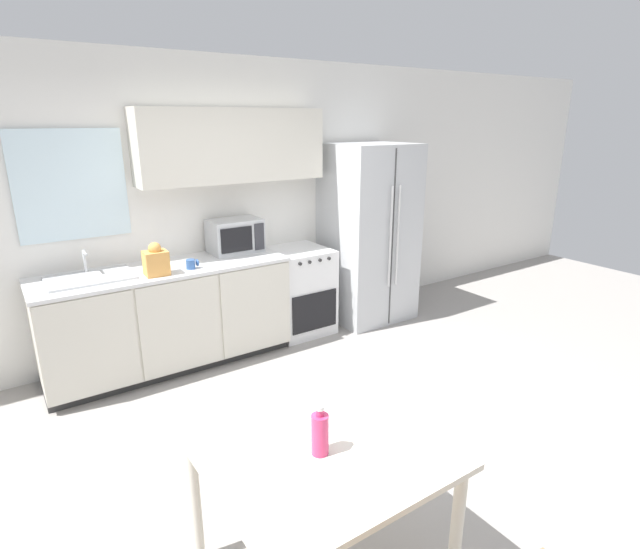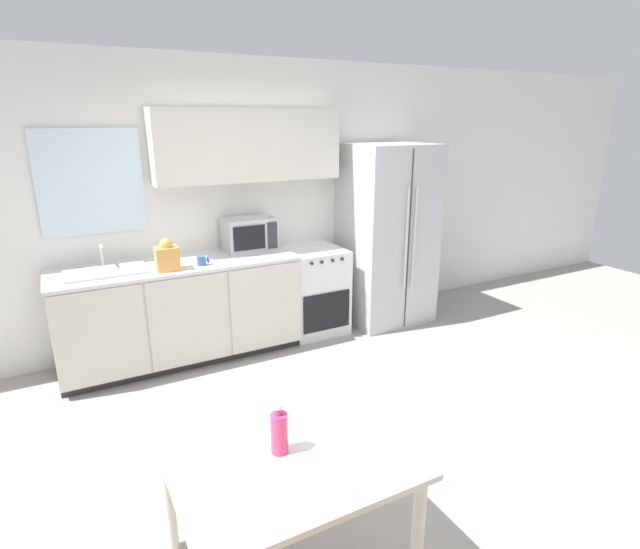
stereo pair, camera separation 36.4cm
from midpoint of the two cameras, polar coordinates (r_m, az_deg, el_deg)
ground_plane at (r=3.55m, az=2.13°, el=-19.64°), size 12.00×12.00×0.00m
wall_back at (r=4.86m, az=-10.06°, el=8.85°), size 12.00×0.38×2.70m
kitchen_counter at (r=4.67m, az=-13.46°, el=-4.13°), size 2.12×0.68×0.92m
oven_range at (r=5.17m, az=1.14°, el=-1.82°), size 0.59×0.64×0.88m
refrigerator at (r=5.43m, az=9.53°, el=4.48°), size 0.87×0.81×1.90m
kitchen_sink at (r=4.44m, az=-21.23°, el=0.41°), size 0.65×0.42×0.20m
microwave at (r=4.84m, az=-5.96°, el=4.61°), size 0.48×0.33×0.32m
coffee_mug at (r=4.40m, az=-11.04°, el=1.54°), size 0.11×0.08×0.08m
grocery_bag_0 at (r=4.30m, az=-14.81°, el=1.98°), size 0.19×0.16×0.27m
dining_table at (r=2.38m, az=0.28°, el=-20.94°), size 1.00×0.98×0.76m
drink_bottle at (r=2.22m, az=0.21°, el=-17.68°), size 0.08×0.08×0.23m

